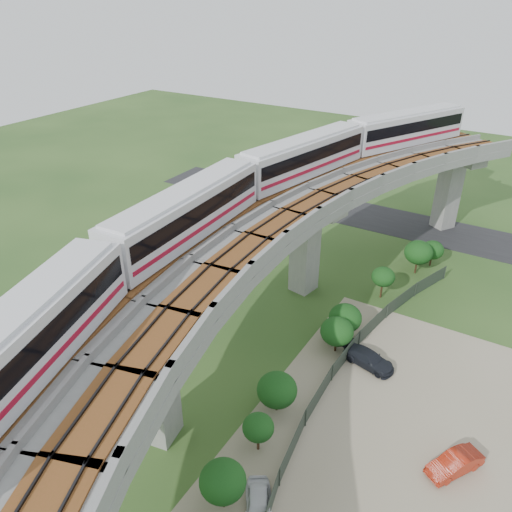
# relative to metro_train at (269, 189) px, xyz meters

# --- Properties ---
(ground) EXTENTS (160.00, 160.00, 0.00)m
(ground) POSITION_rel_metro_train_xyz_m (-0.49, -4.18, -12.31)
(ground) COLOR #2A4C1E
(ground) RESTS_ON ground
(dirt_lot) EXTENTS (18.00, 26.00, 0.04)m
(dirt_lot) POSITION_rel_metro_train_xyz_m (13.51, -6.18, -12.29)
(dirt_lot) COLOR gray
(dirt_lot) RESTS_ON ground
(asphalt_road) EXTENTS (60.00, 8.00, 0.03)m
(asphalt_road) POSITION_rel_metro_train_xyz_m (-0.49, 25.82, -12.29)
(asphalt_road) COLOR #232326
(asphalt_road) RESTS_ON ground
(viaduct) EXTENTS (19.58, 73.98, 11.40)m
(viaduct) POSITION_rel_metro_train_xyz_m (3.35, -4.18, -3.26)
(viaduct) COLOR #99968E
(viaduct) RESTS_ON ground
(metro_train) EXTENTS (12.62, 61.17, 3.64)m
(metro_train) POSITION_rel_metro_train_xyz_m (0.00, 0.00, 0.00)
(metro_train) COLOR silver
(metro_train) RESTS_ON ground
(fence) EXTENTS (3.87, 38.73, 1.50)m
(fence) POSITION_rel_metro_train_xyz_m (9.26, -4.18, -11.56)
(fence) COLOR #2D382D
(fence) RESTS_ON ground
(tree_0) EXTENTS (2.26, 2.26, 2.80)m
(tree_0) POSITION_rel_metro_train_xyz_m (9.85, 17.18, -10.48)
(tree_0) COLOR #382314
(tree_0) RESTS_ON ground
(tree_1) EXTENTS (2.81, 2.81, 3.59)m
(tree_1) POSITION_rel_metro_train_xyz_m (8.95, 14.81, -9.92)
(tree_1) COLOR #382314
(tree_1) RESTS_ON ground
(tree_2) EXTENTS (2.16, 2.16, 3.18)m
(tree_2) POSITION_rel_metro_train_xyz_m (7.39, 8.63, -10.05)
(tree_2) COLOR #382314
(tree_2) RESTS_ON ground
(tree_3) EXTENTS (2.74, 2.74, 3.01)m
(tree_3) POSITION_rel_metro_train_xyz_m (6.66, 1.33, -10.46)
(tree_3) COLOR #382314
(tree_3) RESTS_ON ground
(tree_4) EXTENTS (2.65, 2.65, 3.09)m
(tree_4) POSITION_rel_metro_train_xyz_m (6.85, -0.85, -10.35)
(tree_4) COLOR #382314
(tree_4) RESTS_ON ground
(tree_5) EXTENTS (2.78, 2.78, 3.06)m
(tree_5) POSITION_rel_metro_train_xyz_m (5.87, -8.85, -10.43)
(tree_5) COLOR #382314
(tree_5) RESTS_ON ground
(tree_6) EXTENTS (2.01, 2.01, 2.82)m
(tree_6) POSITION_rel_metro_train_xyz_m (6.49, -12.37, -10.35)
(tree_6) COLOR #382314
(tree_6) RESTS_ON ground
(tree_7) EXTENTS (2.65, 2.65, 3.32)m
(tree_7) POSITION_rel_metro_train_xyz_m (6.87, -16.79, -10.12)
(tree_7) COLOR #382314
(tree_7) RESTS_ON ground
(car_white) EXTENTS (3.18, 3.90, 1.25)m
(car_white) POSITION_rel_metro_train_xyz_m (8.78, -16.17, -11.64)
(car_white) COLOR silver
(car_white) RESTS_ON dirt_lot
(car_red) EXTENTS (3.12, 3.87, 1.24)m
(car_red) POSITION_rel_metro_train_xyz_m (17.51, -7.58, -11.65)
(car_red) COLOR #A5220F
(car_red) RESTS_ON dirt_lot
(car_dark) EXTENTS (4.43, 2.58, 1.21)m
(car_dark) POSITION_rel_metro_train_xyz_m (9.71, -1.11, -11.66)
(car_dark) COLOR black
(car_dark) RESTS_ON dirt_lot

